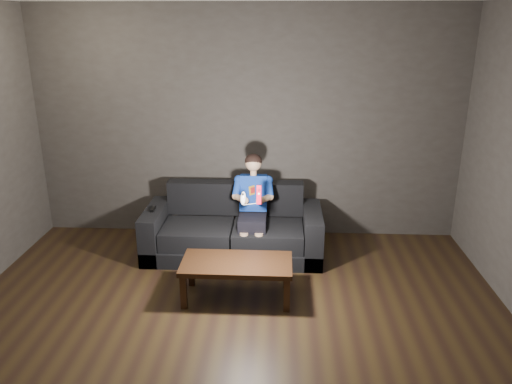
{
  "coord_description": "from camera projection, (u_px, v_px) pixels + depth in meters",
  "views": [
    {
      "loc": [
        0.39,
        -3.23,
        2.51
      ],
      "look_at": [
        0.15,
        1.55,
        0.85
      ],
      "focal_mm": 35.0,
      "sensor_mm": 36.0,
      "label": 1
    }
  ],
  "objects": [
    {
      "name": "floor",
      "position": [
        227.0,
        359.0,
        3.89
      ],
      "size": [
        5.0,
        5.0,
        0.0
      ],
      "primitive_type": "plane",
      "color": "black",
      "rests_on": "ground"
    },
    {
      "name": "back_wall",
      "position": [
        247.0,
        125.0,
        5.81
      ],
      "size": [
        5.0,
        0.04,
        2.7
      ],
      "primitive_type": "cube",
      "color": "#3C3734",
      "rests_on": "ground"
    },
    {
      "name": "sofa",
      "position": [
        234.0,
        233.0,
        5.59
      ],
      "size": [
        1.95,
        0.84,
        0.75
      ],
      "color": "black",
      "rests_on": "floor"
    },
    {
      "name": "child",
      "position": [
        253.0,
        199.0,
        5.4
      ],
      "size": [
        0.44,
        0.54,
        1.09
      ],
      "color": "black",
      "rests_on": "sofa"
    },
    {
      "name": "wii_remote_red",
      "position": [
        259.0,
        195.0,
        4.93
      ],
      "size": [
        0.05,
        0.07,
        0.19
      ],
      "color": "red",
      "rests_on": "child"
    },
    {
      "name": "nunchuk_white",
      "position": [
        243.0,
        198.0,
        4.96
      ],
      "size": [
        0.07,
        0.09,
        0.14
      ],
      "color": "white",
      "rests_on": "child"
    },
    {
      "name": "wii_remote_black",
      "position": [
        153.0,
        209.0,
        5.47
      ],
      "size": [
        0.04,
        0.15,
        0.03
      ],
      "color": "black",
      "rests_on": "sofa"
    },
    {
      "name": "coffee_table",
      "position": [
        237.0,
        267.0,
        4.66
      ],
      "size": [
        1.03,
        0.52,
        0.37
      ],
      "color": "black",
      "rests_on": "floor"
    }
  ]
}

